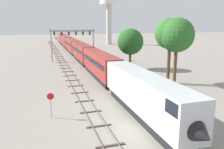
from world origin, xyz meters
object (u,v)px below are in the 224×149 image
Objects in this scene: stop_sign at (51,102)px; trackside_tree_mid at (170,34)px; signal_gantry at (73,37)px; trackside_tree_left at (130,42)px; passenger_train at (76,48)px; trackside_tree_right at (177,35)px; water_tower at (109,4)px.

stop_sign is 0.26× the size of trackside_tree_mid.
signal_gantry is 18.62m from trackside_tree_left.
trackside_tree_mid is at bearing -74.74° from passenger_train.
trackside_tree_left is 0.82× the size of trackside_tree_mid.
signal_gantry is 1.07× the size of trackside_tree_right.
passenger_train is 9.82m from signal_gantry.
signal_gantry is at bearing -117.62° from water_tower.
water_tower is at bearing 59.62° from passenger_train.
trackside_tree_right reaches higher than signal_gantry.
water_tower reaches higher than trackside_tree_right.
water_tower is 91.42m from stop_sign.
water_tower is 8.73× the size of stop_sign.
signal_gantry is 4.20× the size of stop_sign.
trackside_tree_right is (10.86, -38.81, 5.73)m from passenger_train.
signal_gantry is 32.87m from trackside_tree_right.
passenger_train is 25.58m from trackside_tree_left.
trackside_tree_mid is at bearing 117.33° from trackside_tree_right.
signal_gantry is at bearing -104.47° from passenger_train.
trackside_tree_mid is at bearing 25.27° from stop_sign.
trackside_tree_right is at bearing -66.45° from signal_gantry.
signal_gantry is at bearing 113.40° from trackside_tree_mid.
signal_gantry reaches higher than passenger_train.
stop_sign is at bearing -128.50° from trackside_tree_left.
passenger_train is at bearing -120.38° from water_tower.
trackside_tree_mid is (-11.26, -74.43, -10.85)m from water_tower.
signal_gantry is 1.08× the size of trackside_tree_mid.
passenger_train is 10.54× the size of trackside_tree_right.
trackside_tree_mid is (1.62, -13.88, 2.32)m from trackside_tree_left.
stop_sign is at bearing -157.95° from trackside_tree_right.
trackside_tree_left is at bearing -54.12° from signal_gantry.
trackside_tree_left is (-12.89, -60.55, -13.17)m from water_tower.
trackside_tree_left reaches higher than passenger_train.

